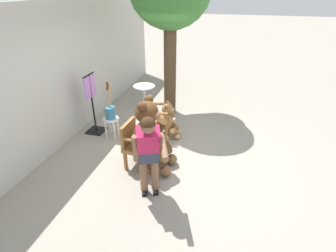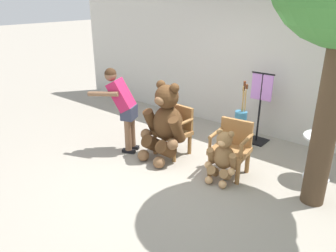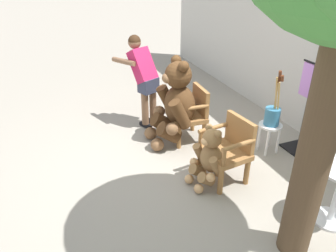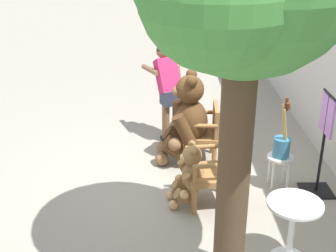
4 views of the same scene
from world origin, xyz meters
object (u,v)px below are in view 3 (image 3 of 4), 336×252
Objects in this scene: wooden_chair_right at (228,148)px; person_visitor at (143,74)px; teddy_bear_large at (175,103)px; teddy_bear_small at (209,157)px; white_stool at (270,131)px; clothing_display_stand at (307,107)px; brush_bucket at (273,114)px; wooden_chair_left at (190,112)px.

person_visitor is (-1.92, -0.50, 0.44)m from wooden_chair_right.
teddy_bear_small is at bearing -1.53° from teddy_bear_large.
person_visitor is at bearing -138.11° from white_stool.
wooden_chair_right is 0.63× the size of clothing_display_stand.
clothing_display_stand is (-0.22, 1.69, 0.32)m from teddy_bear_small.
person_visitor is 1.84× the size of brush_bucket.
brush_bucket reaches higher than teddy_bear_small.
clothing_display_stand is (-0.20, 1.41, 0.26)m from wooden_chair_right.
wooden_chair_right is 2.04m from person_visitor.
teddy_bear_large is 2.95× the size of white_stool.
person_visitor is at bearing -162.38° from teddy_bear_large.
teddy_bear_large is 1.19m from teddy_bear_small.
wooden_chair_right is at bearing 92.50° from teddy_bear_small.
wooden_chair_left is 0.63× the size of teddy_bear_large.
white_stool is (-0.34, 0.92, -0.11)m from wooden_chair_right.
white_stool is at bearing 106.13° from teddy_bear_small.
brush_bucket is at bearing 109.88° from wooden_chair_right.
wooden_chair_left is 1.04× the size of brush_bucket.
person_visitor reaches higher than wooden_chair_right.
person_visitor is (-0.77, -0.25, 0.24)m from teddy_bear_large.
clothing_display_stand reaches higher than wooden_chair_right.
teddy_bear_large reaches higher than white_stool.
wooden_chair_right is 1.45m from clothing_display_stand.
white_stool is (0.81, 1.18, -0.31)m from teddy_bear_large.
teddy_bear_small is (1.16, -0.03, -0.26)m from teddy_bear_large.
clothing_display_stand is (0.94, 1.41, 0.26)m from wooden_chair_left.
brush_bucket is at bearing 105.99° from teddy_bear_small.
white_stool is 0.62m from clothing_display_stand.
teddy_bear_large is 1.43m from brush_bucket.
clothing_display_stand is at bearing 97.29° from teddy_bear_small.
teddy_bear_large reaches higher than wooden_chair_left.
wooden_chair_right is at bearing 12.47° from teddy_bear_large.
wooden_chair_left is at bearing -123.67° from clothing_display_stand.
person_visitor is (-1.94, -0.21, 0.50)m from teddy_bear_small.
brush_bucket is (-0.33, 0.92, 0.17)m from wooden_chair_right.
white_stool is at bearing 48.91° from wooden_chair_left.
teddy_bear_small is at bearing 6.33° from person_visitor.
teddy_bear_small is at bearing -74.01° from brush_bucket.
brush_bucket is at bearing -105.04° from clothing_display_stand.
white_stool is 0.34× the size of clothing_display_stand.
teddy_bear_small is (0.01, -0.29, -0.06)m from wooden_chair_right.
teddy_bear_large is at bearing -124.61° from white_stool.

